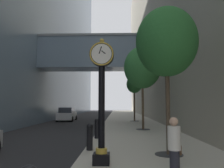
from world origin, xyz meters
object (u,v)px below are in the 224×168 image
street_tree_near (166,42)px  street_tree_mid_near (142,68)px  bollard_third (90,136)px  bollard_fourth (97,128)px  street_clock (102,94)px  car_white_near (67,114)px  street_tree_mid_far (134,85)px  pedestrian_walking (174,147)px

street_tree_near → street_tree_mid_near: bearing=90.0°
bollard_third → bollard_fourth: (0.00, 3.38, 0.00)m
bollard_third → street_tree_near: bearing=-13.8°
bollard_fourth → street_clock: bearing=-83.2°
bollard_third → street_tree_near: size_ratio=0.19×
bollard_third → car_white_near: (-5.29, 19.02, 0.09)m
bollard_third → street_tree_mid_far: 17.67m
street_clock → street_tree_mid_far: (2.56, 19.23, 2.01)m
street_clock → street_tree_mid_near: bearing=76.1°
bollard_fourth → street_tree_mid_far: bearing=76.6°
street_tree_mid_far → car_white_near: bearing=166.4°
bollard_third → street_clock: bearing=-73.5°
street_tree_near → street_tree_mid_near: size_ratio=0.90×
bollard_fourth → bollard_third: bearing=-90.0°
street_clock → bollard_fourth: bearing=96.8°
bollard_third → bollard_fourth: 3.38m
pedestrian_walking → bollard_third: bearing=125.6°
street_tree_mid_far → pedestrian_walking: size_ratio=3.34×
street_clock → car_white_near: street_clock is taller
street_tree_mid_near → car_white_near: street_tree_mid_near is taller
pedestrian_walking → street_tree_mid_near: bearing=87.5°
bollard_third → street_tree_mid_far: bearing=79.2°
street_clock → pedestrian_walking: (2.04, -1.52, -1.48)m
street_tree_near → street_tree_mid_far: street_tree_near is taller
bollard_third → street_tree_mid_near: (3.24, 8.09, 4.34)m
bollard_third → street_tree_near: street_tree_near is taller
street_clock → bollard_third: (-0.67, 2.26, -1.73)m
street_tree_mid_far → bollard_third: bearing=-100.8°
street_clock → car_white_near: size_ratio=0.89×
street_clock → street_tree_mid_far: 19.50m
street_clock → bollard_third: street_clock is taller
street_tree_near → pedestrian_walking: 4.76m
bollard_third → pedestrian_walking: (2.72, -3.79, 0.25)m
car_white_near → street_tree_mid_far: bearing=-13.6°
car_white_near → bollard_third: bearing=-74.5°
bollard_third → street_tree_near: (3.24, -0.79, 3.91)m
street_clock → car_white_near: (-5.96, 21.29, -1.64)m
bollard_fourth → pedestrian_walking: (2.72, -7.17, 0.25)m
street_clock → street_tree_near: bearing=29.8°
car_white_near → street_tree_mid_near: bearing=-52.1°
bollard_third → street_tree_mid_far: (3.24, 16.96, 3.74)m
street_clock → street_tree_mid_near: (2.56, 10.35, 2.61)m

